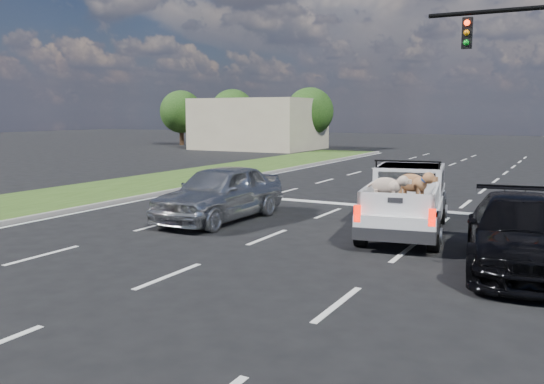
{
  "coord_description": "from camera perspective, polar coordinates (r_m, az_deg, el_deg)",
  "views": [
    {
      "loc": [
        5.1,
        -8.58,
        3.12
      ],
      "look_at": [
        -0.55,
        2.0,
        1.48
      ],
      "focal_mm": 38.0,
      "sensor_mm": 36.0,
      "label": 1
    }
  ],
  "objects": [
    {
      "name": "pickup_truck",
      "position": [
        15.55,
        13.14,
        -0.68
      ],
      "size": [
        2.63,
        5.31,
        1.91
      ],
      "rotation": [
        0.0,
        0.0,
        0.17
      ],
      "color": "black",
      "rests_on": "ground"
    },
    {
      "name": "tree_far_b",
      "position": [
        54.92,
        -3.93,
        7.94
      ],
      "size": [
        4.2,
        4.2,
        5.4
      ],
      "color": "#332114",
      "rests_on": "ground"
    },
    {
      "name": "tree_far_a",
      "position": [
        58.32,
        -8.99,
        7.85
      ],
      "size": [
        4.2,
        4.2,
        5.4
      ],
      "color": "#332114",
      "rests_on": "ground"
    },
    {
      "name": "tree_far_c",
      "position": [
        51.13,
        3.76,
        7.95
      ],
      "size": [
        4.2,
        4.2,
        5.4
      ],
      "color": "#332114",
      "rests_on": "ground"
    },
    {
      "name": "building_left",
      "position": [
        51.16,
        -1.29,
        6.75
      ],
      "size": [
        10.0,
        8.0,
        4.4
      ],
      "primitive_type": "cube",
      "color": "#BAAF8E",
      "rests_on": "ground"
    },
    {
      "name": "black_coupe",
      "position": [
        12.61,
        23.42,
        -3.78
      ],
      "size": [
        2.8,
        5.31,
        1.47
      ],
      "primitive_type": "imported",
      "rotation": [
        0.0,
        0.0,
        0.15
      ],
      "color": "black",
      "rests_on": "ground"
    },
    {
      "name": "grass_median_left",
      "position": [
        22.3,
        -20.41,
        -0.62
      ],
      "size": [
        5.0,
        60.0,
        0.1
      ],
      "primitive_type": "cube",
      "color": "#294415",
      "rests_on": "ground"
    },
    {
      "name": "road_markings",
      "position": [
        16.27,
        9.33,
        -3.35
      ],
      "size": [
        17.75,
        60.0,
        0.01
      ],
      "color": "silver",
      "rests_on": "ground"
    },
    {
      "name": "curb_left",
      "position": [
        20.54,
        -15.87,
        -1.06
      ],
      "size": [
        0.15,
        60.0,
        0.14
      ],
      "primitive_type": "cube",
      "color": "gray",
      "rests_on": "ground"
    },
    {
      "name": "silver_sedan",
      "position": [
        16.93,
        -5.17,
        -0.05
      ],
      "size": [
        2.1,
        4.88,
        1.64
      ],
      "primitive_type": "imported",
      "rotation": [
        0.0,
        0.0,
        -0.03
      ],
      "color": "#A9ACB0",
      "rests_on": "ground"
    },
    {
      "name": "ground",
      "position": [
        10.45,
        -2.54,
        -9.59
      ],
      "size": [
        160.0,
        160.0,
        0.0
      ],
      "primitive_type": "plane",
      "color": "black",
      "rests_on": "ground"
    }
  ]
}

